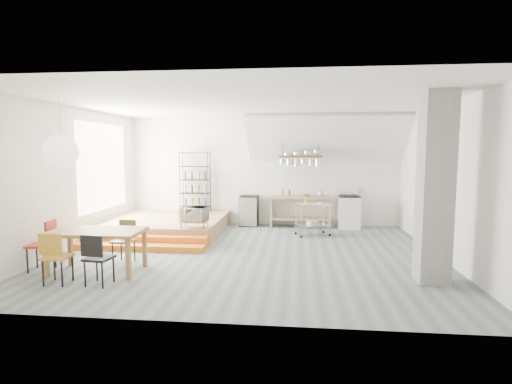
# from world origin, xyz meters

# --- Properties ---
(floor) EXTENTS (8.00, 8.00, 0.00)m
(floor) POSITION_xyz_m (0.00, 0.00, 0.00)
(floor) COLOR slate
(floor) RESTS_ON ground
(wall_back) EXTENTS (8.00, 0.04, 3.20)m
(wall_back) POSITION_xyz_m (0.00, 3.50, 1.60)
(wall_back) COLOR silver
(wall_back) RESTS_ON ground
(wall_left) EXTENTS (0.04, 7.00, 3.20)m
(wall_left) POSITION_xyz_m (-4.00, 0.00, 1.60)
(wall_left) COLOR silver
(wall_left) RESTS_ON ground
(wall_right) EXTENTS (0.04, 7.00, 3.20)m
(wall_right) POSITION_xyz_m (4.00, 0.00, 1.60)
(wall_right) COLOR silver
(wall_right) RESTS_ON ground
(ceiling) EXTENTS (8.00, 7.00, 0.02)m
(ceiling) POSITION_xyz_m (0.00, 0.00, 3.20)
(ceiling) COLOR white
(ceiling) RESTS_ON wall_back
(slope_ceiling) EXTENTS (4.40, 1.44, 1.32)m
(slope_ceiling) POSITION_xyz_m (1.80, 2.90, 2.55)
(slope_ceiling) COLOR white
(slope_ceiling) RESTS_ON wall_back
(window_pane) EXTENTS (0.02, 2.50, 2.20)m
(window_pane) POSITION_xyz_m (-3.98, 1.50, 1.80)
(window_pane) COLOR white
(window_pane) RESTS_ON wall_left
(platform) EXTENTS (3.00, 3.00, 0.40)m
(platform) POSITION_xyz_m (-2.50, 2.00, 0.20)
(platform) COLOR #996E4C
(platform) RESTS_ON ground
(step_lower) EXTENTS (3.00, 0.35, 0.13)m
(step_lower) POSITION_xyz_m (-2.50, 0.05, 0.07)
(step_lower) COLOR orange
(step_lower) RESTS_ON ground
(step_upper) EXTENTS (3.00, 0.35, 0.27)m
(step_upper) POSITION_xyz_m (-2.50, 0.40, 0.13)
(step_upper) COLOR orange
(step_upper) RESTS_ON ground
(concrete_column) EXTENTS (0.50, 0.50, 3.20)m
(concrete_column) POSITION_xyz_m (3.30, -1.50, 1.60)
(concrete_column) COLOR gray
(concrete_column) RESTS_ON ground
(kitchen_counter) EXTENTS (1.80, 0.60, 0.91)m
(kitchen_counter) POSITION_xyz_m (1.10, 3.15, 0.63)
(kitchen_counter) COLOR #996E4C
(kitchen_counter) RESTS_ON ground
(stove) EXTENTS (0.60, 0.60, 1.18)m
(stove) POSITION_xyz_m (2.50, 3.16, 0.48)
(stove) COLOR white
(stove) RESTS_ON ground
(pot_rack) EXTENTS (1.20, 0.50, 1.43)m
(pot_rack) POSITION_xyz_m (1.13, 2.92, 1.98)
(pot_rack) COLOR #432B1A
(pot_rack) RESTS_ON ceiling
(wire_shelving) EXTENTS (0.88, 0.38, 1.80)m
(wire_shelving) POSITION_xyz_m (-2.00, 3.20, 1.33)
(wire_shelving) COLOR black
(wire_shelving) RESTS_ON platform
(microwave_shelf) EXTENTS (0.60, 0.40, 0.16)m
(microwave_shelf) POSITION_xyz_m (-1.40, 0.75, 0.55)
(microwave_shelf) COLOR #996E4C
(microwave_shelf) RESTS_ON platform
(paper_lantern) EXTENTS (0.60, 0.60, 0.60)m
(paper_lantern) POSITION_xyz_m (-3.21, -1.58, 2.20)
(paper_lantern) COLOR white
(paper_lantern) RESTS_ON ceiling
(dining_table) EXTENTS (1.67, 0.96, 0.78)m
(dining_table) POSITION_xyz_m (-2.61, -1.57, 0.70)
(dining_table) COLOR olive
(dining_table) RESTS_ON ground
(chair_mustard) EXTENTS (0.42, 0.42, 0.89)m
(chair_mustard) POSITION_xyz_m (-2.95, -2.32, 0.53)
(chair_mustard) COLOR #BB8620
(chair_mustard) RESTS_ON ground
(chair_black) EXTENTS (0.44, 0.44, 0.87)m
(chair_black) POSITION_xyz_m (-2.24, -2.30, 0.52)
(chair_black) COLOR black
(chair_black) RESTS_ON ground
(chair_olive) EXTENTS (0.43, 0.43, 0.83)m
(chair_olive) POSITION_xyz_m (-2.40, -0.83, 0.50)
(chair_olive) COLOR brown
(chair_olive) RESTS_ON ground
(chair_red) EXTENTS (0.49, 0.49, 0.94)m
(chair_red) POSITION_xyz_m (-3.61, -1.58, 0.56)
(chair_red) COLOR #A12A17
(chair_red) RESTS_ON ground
(rolling_cart) EXTENTS (0.96, 0.73, 0.84)m
(rolling_cart) POSITION_xyz_m (1.44, 2.01, 0.55)
(rolling_cart) COLOR silver
(rolling_cart) RESTS_ON ground
(mini_fridge) EXTENTS (0.53, 0.53, 0.90)m
(mini_fridge) POSITION_xyz_m (-0.38, 3.20, 0.45)
(mini_fridge) COLOR black
(mini_fridge) RESTS_ON ground
(microwave) EXTENTS (0.67, 0.51, 0.33)m
(microwave) POSITION_xyz_m (-1.40, 0.75, 0.73)
(microwave) COLOR beige
(microwave) RESTS_ON microwave_shelf
(bowl) EXTENTS (0.31, 0.31, 0.06)m
(bowl) POSITION_xyz_m (1.28, 3.10, 0.94)
(bowl) COLOR silver
(bowl) RESTS_ON kitchen_counter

